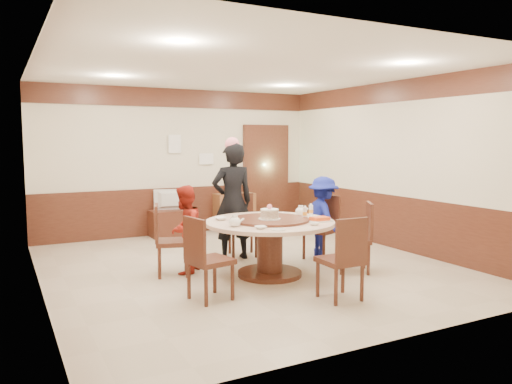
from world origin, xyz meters
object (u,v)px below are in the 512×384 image
thermos (232,184)px  person_blue (323,218)px  person_standing (232,202)px  birthday_cake (270,214)px  shrimp_platter (320,220)px  television (172,200)px  person_red (185,230)px  banquet_table (270,237)px  side_cabinet (234,212)px  tv_stand (173,223)px

thermos → person_blue: bearing=-85.3°
person_standing → person_blue: person_standing is taller
birthday_cake → thermos: thermos is taller
shrimp_platter → person_blue: bearing=52.4°
television → person_red: bearing=87.5°
birthday_cake → banquet_table: bearing=57.3°
banquet_table → birthday_cake: bearing=-122.7°
banquet_table → shrimp_platter: bearing=-34.0°
person_standing → person_red: (-0.93, -0.44, -0.28)m
person_standing → television: size_ratio=2.61×
birthday_cake → shrimp_platter: bearing=-29.6°
side_cabinet → thermos: 0.57m
tv_stand → side_cabinet: size_ratio=1.06×
birthday_cake → side_cabinet: birthday_cake is taller
tv_stand → person_blue: bearing=-62.0°
thermos → television: bearing=-178.6°
tv_stand → thermos: bearing=1.4°
tv_stand → television: bearing=0.0°
shrimp_platter → thermos: 3.73m
side_cabinet → shrimp_platter: bearing=-97.3°
person_standing → tv_stand: (-0.25, 2.20, -0.64)m
person_red → birthday_cake: person_red is taller
person_red → banquet_table: bearing=96.2°
person_standing → shrimp_platter: (0.59, -1.48, -0.11)m
birthday_cake → television: (-0.26, 3.34, -0.15)m
person_blue → thermos: size_ratio=3.34×
tv_stand → side_cabinet: 1.32m
tv_stand → thermos: 1.44m
shrimp_platter → banquet_table: bearing=146.0°
thermos → birthday_cake: bearing=-106.6°
shrimp_platter → thermos: (0.43, 3.70, 0.16)m
birthday_cake → tv_stand: size_ratio=0.35×
side_cabinet → banquet_table: bearing=-107.1°
person_standing → thermos: size_ratio=4.68×
television → thermos: 1.29m
shrimp_platter → side_cabinet: shrimp_platter is taller
tv_stand → television: television is taller
birthday_cake → tv_stand: birthday_cake is taller
birthday_cake → thermos: 3.52m
person_standing → person_blue: size_ratio=1.40×
person_blue → side_cabinet: size_ratio=1.59×
banquet_table → tv_stand: bearing=95.0°
banquet_table → thermos: bearing=73.6°
person_red → thermos: bearing=-175.5°
birthday_cake → side_cabinet: bearing=72.7°
banquet_table → person_red: 1.17m
thermos → tv_stand: bearing=-178.6°
person_standing → birthday_cake: (0.01, -1.15, -0.04)m
banquet_table → side_cabinet: 3.49m
banquet_table → person_red: size_ratio=1.43×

